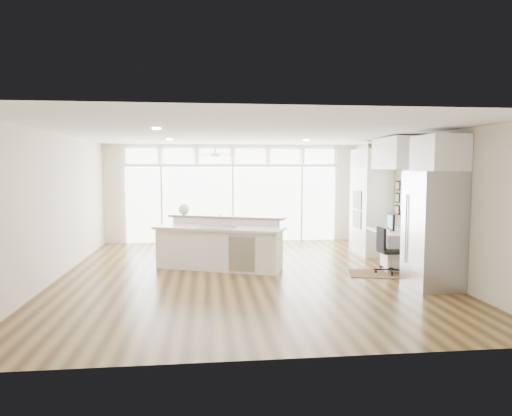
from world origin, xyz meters
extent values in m
cube|color=#432E14|center=(0.00, 0.00, -0.01)|extent=(7.00, 8.00, 0.02)
cube|color=white|center=(0.00, 0.00, 2.70)|extent=(7.00, 8.00, 0.02)
cube|color=beige|center=(0.00, 4.00, 1.35)|extent=(7.00, 0.04, 2.70)
cube|color=beige|center=(0.00, -4.00, 1.35)|extent=(7.00, 0.04, 2.70)
cube|color=beige|center=(-3.50, 0.00, 1.35)|extent=(0.04, 8.00, 2.70)
cube|color=beige|center=(3.50, 0.00, 1.35)|extent=(0.04, 8.00, 2.70)
cube|color=white|center=(0.00, 3.94, 1.05)|extent=(5.80, 0.06, 2.08)
cube|color=white|center=(0.00, 3.94, 2.38)|extent=(5.90, 0.06, 0.40)
cube|color=white|center=(3.46, 0.30, 1.55)|extent=(0.04, 0.85, 0.85)
cube|color=silver|center=(-0.50, 2.80, 2.48)|extent=(1.16, 1.16, 0.32)
cube|color=white|center=(0.00, 0.20, 2.68)|extent=(3.40, 3.00, 0.02)
cube|color=white|center=(3.17, 1.80, 1.25)|extent=(0.64, 1.20, 2.50)
cube|color=white|center=(3.13, 0.30, 0.38)|extent=(0.72, 1.30, 0.76)
cube|color=white|center=(3.17, 0.30, 2.35)|extent=(0.64, 1.30, 0.64)
cube|color=#A4A4A9|center=(3.11, -1.35, 1.00)|extent=(0.76, 0.90, 2.00)
cube|color=white|center=(3.17, -1.35, 2.30)|extent=(0.64, 0.90, 0.60)
cube|color=black|center=(3.46, 0.92, 1.40)|extent=(0.06, 0.22, 0.80)
cube|color=white|center=(-0.49, 0.51, 0.52)|extent=(2.81, 1.91, 1.05)
cube|color=#391F12|center=(2.52, -0.31, 0.01)|extent=(1.14, 0.93, 0.01)
cube|color=black|center=(2.85, -0.23, 0.45)|extent=(0.47, 0.44, 0.89)
sphere|color=white|center=(-1.22, 1.24, 1.16)|extent=(0.29, 0.29, 0.24)
cube|color=black|center=(3.05, 0.30, 0.95)|extent=(0.13, 0.46, 0.38)
cube|color=silver|center=(2.88, 0.30, 0.77)|extent=(0.14, 0.31, 0.01)
imported|color=#2B5122|center=(3.17, 1.80, 2.62)|extent=(0.31, 0.34, 0.25)
camera|label=1|loc=(-0.76, -8.68, 2.05)|focal=32.00mm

